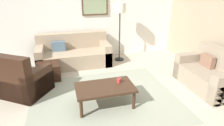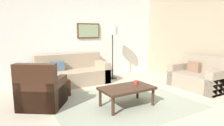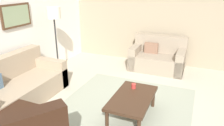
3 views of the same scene
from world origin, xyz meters
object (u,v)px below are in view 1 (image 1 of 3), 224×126
object	(u,v)px
armchair_leather	(23,82)
couch_loveseat	(212,75)
framed_artwork	(95,7)
couch_main	(74,54)
coffee_table	(105,89)
ottoman	(49,71)
cup	(119,81)
lamp_standing	(120,14)

from	to	relation	value
armchair_leather	couch_loveseat	bearing A→B (deg)	-10.53
armchair_leather	framed_artwork	bearing A→B (deg)	45.05
couch_main	framed_artwork	bearing A→B (deg)	29.70
armchair_leather	coffee_table	size ratio (longest dim) A/B	1.01
ottoman	coffee_table	world-z (taller)	coffee_table
couch_main	couch_loveseat	bearing A→B (deg)	-37.94
cup	lamp_standing	xyz separation A→B (m)	(0.69, 2.17, 0.95)
ottoman	framed_artwork	distance (m)	2.35
ottoman	lamp_standing	world-z (taller)	lamp_standing
coffee_table	cup	xyz separation A→B (m)	(0.30, 0.08, 0.10)
couch_main	couch_loveseat	world-z (taller)	same
ottoman	cup	bearing A→B (deg)	-45.79
ottoman	framed_artwork	world-z (taller)	framed_artwork
couch_main	coffee_table	xyz separation A→B (m)	(0.39, -2.30, 0.06)
armchair_leather	cup	xyz separation A→B (m)	(1.85, -0.73, 0.15)
couch_loveseat	framed_artwork	world-z (taller)	framed_artwork
cup	armchair_leather	bearing A→B (deg)	158.31
ottoman	armchair_leather	bearing A→B (deg)	-124.73
couch_loveseat	ottoman	xyz separation A→B (m)	(-3.56, 1.43, -0.10)
armchair_leather	framed_artwork	size ratio (longest dim) A/B	1.44
couch_loveseat	couch_main	bearing A→B (deg)	142.06
armchair_leather	coffee_table	world-z (taller)	armchair_leather
framed_artwork	lamp_standing	bearing A→B (deg)	-37.94
couch_main	armchair_leather	distance (m)	1.89
couch_main	framed_artwork	xyz separation A→B (m)	(0.76, 0.43, 1.27)
coffee_table	framed_artwork	distance (m)	3.01
couch_main	armchair_leather	xyz separation A→B (m)	(-1.16, -1.49, 0.01)
armchair_leather	framed_artwork	distance (m)	2.99
couch_main	framed_artwork	world-z (taller)	framed_artwork
couch_main	armchair_leather	world-z (taller)	armchair_leather
ottoman	coffee_table	distance (m)	1.85
couch_main	couch_loveseat	xyz separation A→B (m)	(2.87, -2.24, 0.01)
ottoman	framed_artwork	bearing A→B (deg)	40.63
coffee_table	framed_artwork	xyz separation A→B (m)	(0.37, 2.73, 1.21)
couch_main	ottoman	distance (m)	1.07
framed_artwork	ottoman	bearing A→B (deg)	-139.37
coffee_table	cup	world-z (taller)	cup
lamp_standing	framed_artwork	size ratio (longest dim) A/B	2.21
framed_artwork	armchair_leather	bearing A→B (deg)	-134.95
couch_loveseat	framed_artwork	xyz separation A→B (m)	(-2.11, 2.67, 1.27)
lamp_standing	couch_main	bearing A→B (deg)	177.71
cup	couch_main	bearing A→B (deg)	107.18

